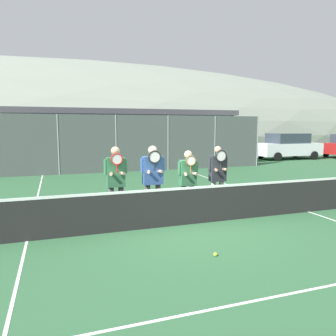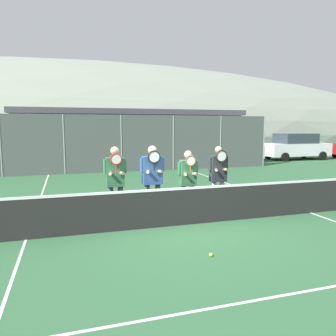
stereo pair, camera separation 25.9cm
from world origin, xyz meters
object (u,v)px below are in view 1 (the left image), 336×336
Objects in this scene: car_far_left at (36,152)px; car_left_of_center at (132,150)px; player_leftmost at (116,179)px; player_center_left at (153,175)px; car_right_of_center at (287,146)px; tennis_ball_on_court at (215,254)px; player_rightmost at (218,174)px; player_center_right at (188,178)px; car_center at (219,149)px.

car_far_left reaches higher than car_left_of_center.
player_leftmost is 1.00× the size of player_center_left.
car_right_of_center is (16.69, 0.06, 0.01)m from car_far_left.
player_leftmost reaches higher than tennis_ball_on_court.
player_rightmost is at bearing 0.24° from player_center_left.
player_center_left is 0.93m from player_center_right.
player_leftmost reaches higher than car_right_of_center.
car_center is 70.35× the size of tennis_ball_on_court.
car_center is (5.94, 11.16, -0.19)m from player_rightmost.
tennis_ball_on_court is at bearing -63.58° from player_leftmost.
car_center is at bearing -1.55° from car_far_left.
car_right_of_center is 69.73× the size of tennis_ball_on_court.
tennis_ball_on_court is (-1.44, -2.70, -1.03)m from player_rightmost.
player_leftmost is 14.19m from car_center.
player_leftmost is at bearing -127.82° from car_center.
player_center_left is 17.69m from car_right_of_center.
player_leftmost is at bearing 178.58° from player_center_right.
player_leftmost is 3.15m from tennis_ball_on_court.
player_center_right is at bearing -70.08° from car_far_left.
player_rightmost is at bearing 0.97° from player_leftmost.
player_center_left is 11.65m from car_left_of_center.
player_center_left reaches higher than car_far_left.
player_rightmost is 12.64m from car_center.
car_far_left is (-4.19, 11.55, -0.08)m from player_center_right.
player_rightmost is at bearing -66.05° from car_far_left.
car_center is (11.03, -0.30, -0.05)m from car_far_left.
car_right_of_center is at bearing 44.80° from player_rightmost.
car_center is at bearing 52.18° from player_leftmost.
player_rightmost is at bearing -91.32° from car_left_of_center.
player_leftmost is 27.34× the size of tennis_ball_on_court.
car_left_of_center is at bearing 88.68° from player_rightmost.
car_left_of_center is at bearing 79.68° from player_center_left.
player_center_right reaches higher than tennis_ball_on_court.
car_far_left is 0.87× the size of car_left_of_center.
car_right_of_center is at bearing 40.65° from player_center_left.
car_far_left is 0.87× the size of car_right_of_center.
car_center is (8.70, 11.21, -0.22)m from player_leftmost.
player_center_right is 12.29m from car_far_left.
player_center_right is at bearing -5.31° from player_center_left.
player_center_left reaches higher than tennis_ball_on_court.
player_leftmost is 0.39× the size of car_right_of_center.
car_left_of_center reaches higher than player_center_right.
car_far_left reaches higher than car_center.
player_rightmost reaches higher than player_center_right.
car_left_of_center reaches higher than tennis_ball_on_court.
player_rightmost is 16.35m from car_right_of_center.
tennis_ball_on_court is (-7.38, -13.86, -0.84)m from car_center.
car_left_of_center is 1.00× the size of car_center.
player_center_left is 0.39× the size of car_left_of_center.
tennis_ball_on_court is (-1.70, -14.15, -0.87)m from car_left_of_center.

